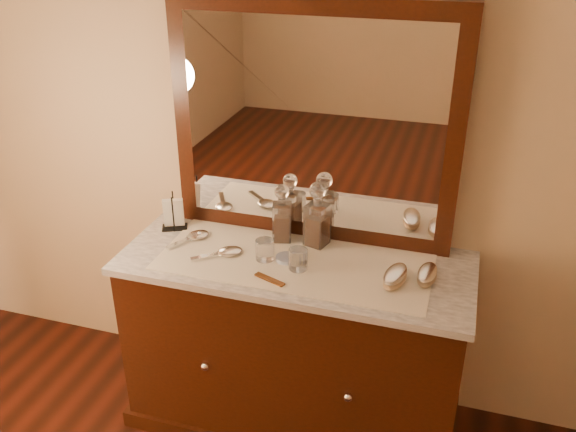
% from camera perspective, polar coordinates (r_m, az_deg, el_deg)
% --- Properties ---
extents(dresser_cabinet, '(1.40, 0.55, 0.82)m').
position_cam_1_polar(dresser_cabinet, '(2.76, 0.63, -11.98)').
color(dresser_cabinet, black).
rests_on(dresser_cabinet, floor).
extents(dresser_plinth, '(1.46, 0.59, 0.08)m').
position_cam_1_polar(dresser_plinth, '(3.01, 0.59, -17.48)').
color(dresser_plinth, black).
rests_on(dresser_plinth, floor).
extents(knob_left, '(0.04, 0.04, 0.04)m').
position_cam_1_polar(knob_left, '(2.61, -7.72, -13.69)').
color(knob_left, silver).
rests_on(knob_left, dresser_cabinet).
extents(knob_right, '(0.04, 0.04, 0.04)m').
position_cam_1_polar(knob_right, '(2.47, 5.61, -16.43)').
color(knob_right, silver).
rests_on(knob_right, dresser_cabinet).
extents(marble_top, '(1.44, 0.59, 0.03)m').
position_cam_1_polar(marble_top, '(2.52, 0.68, -4.41)').
color(marble_top, white).
rests_on(marble_top, dresser_cabinet).
extents(mirror_frame, '(1.20, 0.08, 1.00)m').
position_cam_1_polar(mirror_frame, '(2.51, 2.35, 8.51)').
color(mirror_frame, black).
rests_on(mirror_frame, marble_top).
extents(mirror_glass, '(1.06, 0.01, 0.86)m').
position_cam_1_polar(mirror_glass, '(2.48, 2.14, 8.27)').
color(mirror_glass, white).
rests_on(mirror_glass, marble_top).
extents(lace_runner, '(1.10, 0.45, 0.00)m').
position_cam_1_polar(lace_runner, '(2.49, 0.55, -4.30)').
color(lace_runner, white).
rests_on(lace_runner, marble_top).
extents(pin_dish, '(0.11, 0.11, 0.02)m').
position_cam_1_polar(pin_dish, '(2.50, -0.14, -3.95)').
color(pin_dish, silver).
rests_on(pin_dish, lace_runner).
extents(comb, '(0.14, 0.07, 0.01)m').
position_cam_1_polar(comb, '(2.37, -1.72, -5.91)').
color(comb, brown).
rests_on(comb, lace_runner).
extents(napkin_rack, '(0.13, 0.11, 0.17)m').
position_cam_1_polar(napkin_rack, '(2.77, -10.58, 0.13)').
color(napkin_rack, black).
rests_on(napkin_rack, marble_top).
extents(decanter_left, '(0.10, 0.10, 0.26)m').
position_cam_1_polar(decanter_left, '(2.61, -0.56, -0.25)').
color(decanter_left, brown).
rests_on(decanter_left, lace_runner).
extents(decanter_right, '(0.11, 0.11, 0.29)m').
position_cam_1_polar(decanter_right, '(2.57, 2.73, -0.45)').
color(decanter_right, brown).
rests_on(decanter_right, lace_runner).
extents(brush_near, '(0.10, 0.19, 0.05)m').
position_cam_1_polar(brush_near, '(2.38, 9.94, -5.56)').
color(brush_near, tan).
rests_on(brush_near, lace_runner).
extents(brush_far, '(0.08, 0.17, 0.04)m').
position_cam_1_polar(brush_far, '(2.42, 12.81, -5.33)').
color(brush_far, tan).
rests_on(brush_far, lace_runner).
extents(hand_mirror_outer, '(0.15, 0.21, 0.02)m').
position_cam_1_polar(hand_mirror_outer, '(2.69, -8.70, -1.89)').
color(hand_mirror_outer, silver).
rests_on(hand_mirror_outer, lace_runner).
extents(hand_mirror_inner, '(0.20, 0.18, 0.02)m').
position_cam_1_polar(hand_mirror_inner, '(2.55, -5.85, -3.38)').
color(hand_mirror_inner, silver).
rests_on(hand_mirror_inner, lace_runner).
extents(tumblers, '(0.23, 0.11, 0.09)m').
position_cam_1_polar(tumblers, '(2.45, -0.63, -3.58)').
color(tumblers, white).
rests_on(tumblers, lace_runner).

